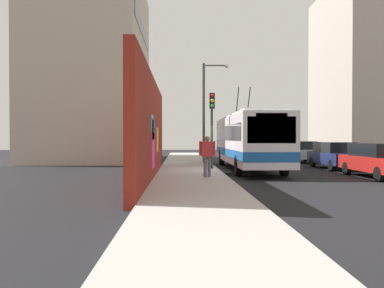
{
  "coord_description": "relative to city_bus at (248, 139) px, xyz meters",
  "views": [
    {
      "loc": [
        -20.78,
        2.09,
        1.82
      ],
      "look_at": [
        -0.83,
        1.48,
        1.52
      ],
      "focal_mm": 36.78,
      "sensor_mm": 36.0,
      "label": 1
    }
  ],
  "objects": [
    {
      "name": "ground_plane",
      "position": [
        -1.7,
        1.8,
        -1.74
      ],
      "size": [
        80.0,
        80.0,
        0.0
      ],
      "primitive_type": "plane",
      "color": "black"
    },
    {
      "name": "sidewalk_slab",
      "position": [
        -1.7,
        3.4,
        -1.66
      ],
      "size": [
        48.0,
        3.2,
        0.15
      ],
      "primitive_type": "cube",
      "color": "#ADA8A0",
      "rests_on": "ground_plane"
    },
    {
      "name": "graffiti_wall",
      "position": [
        -5.39,
        5.15,
        0.45
      ],
      "size": [
        14.62,
        0.32,
        4.39
      ],
      "color": "maroon",
      "rests_on": "ground_plane"
    },
    {
      "name": "building_far_left",
      "position": [
        10.23,
        11.0,
        5.66
      ],
      "size": [
        13.54,
        8.04,
        14.8
      ],
      "color": "#B2A899",
      "rests_on": "ground_plane"
    },
    {
      "name": "building_far_right",
      "position": [
        15.81,
        -15.2,
        6.48
      ],
      "size": [
        11.32,
        9.28,
        16.44
      ],
      "color": "#B2A899",
      "rests_on": "ground_plane"
    },
    {
      "name": "city_bus",
      "position": [
        0.0,
        0.0,
        0.0
      ],
      "size": [
        11.92,
        2.49,
        4.9
      ],
      "color": "silver",
      "rests_on": "ground_plane"
    },
    {
      "name": "parked_car_red",
      "position": [
        -4.84,
        -5.2,
        -0.9
      ],
      "size": [
        4.82,
        1.85,
        1.58
      ],
      "color": "#B21E19",
      "rests_on": "ground_plane"
    },
    {
      "name": "parked_car_navy",
      "position": [
        0.37,
        -5.2,
        -0.91
      ],
      "size": [
        4.77,
        1.74,
        1.58
      ],
      "color": "navy",
      "rests_on": "ground_plane"
    },
    {
      "name": "parked_car_silver",
      "position": [
        6.66,
        -5.2,
        -0.91
      ],
      "size": [
        4.36,
        1.78,
        1.58
      ],
      "color": "#B7B7BC",
      "rests_on": "ground_plane"
    },
    {
      "name": "parked_car_champagne",
      "position": [
        12.31,
        -5.2,
        -0.91
      ],
      "size": [
        4.25,
        1.92,
        1.58
      ],
      "color": "#C6B793",
      "rests_on": "ground_plane"
    },
    {
      "name": "pedestrian_at_curb",
      "position": [
        -5.67,
        2.72,
        -0.55
      ],
      "size": [
        0.24,
        0.7,
        1.76
      ],
      "color": "#595960",
      "rests_on": "sidewalk_slab"
    },
    {
      "name": "traffic_light",
      "position": [
        -1.11,
        2.15,
        1.2
      ],
      "size": [
        0.49,
        0.28,
        4.14
      ],
      "color": "#2D382D",
      "rests_on": "sidewalk_slab"
    },
    {
      "name": "street_lamp",
      "position": [
        4.55,
        2.05,
        2.32
      ],
      "size": [
        0.44,
        1.8,
        6.81
      ],
      "color": "#4C4C51",
      "rests_on": "sidewalk_slab"
    },
    {
      "name": "curbside_puddle",
      "position": [
        -3.06,
        1.2,
        -1.74
      ],
      "size": [
        2.09,
        2.09,
        0.0
      ],
      "primitive_type": "cylinder",
      "color": "black",
      "rests_on": "ground_plane"
    }
  ]
}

